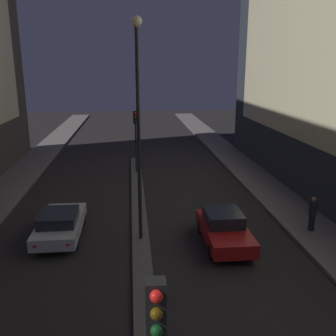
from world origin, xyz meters
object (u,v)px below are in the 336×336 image
car_left_lane (60,224)px  pedestrian_on_right_sidewalk (313,213)px  traffic_light_mid (136,128)px  street_lamp (138,107)px  car_right_lane (224,228)px

car_left_lane → pedestrian_on_right_sidewalk: 12.01m
traffic_light_mid → car_left_lane: size_ratio=1.04×
car_left_lane → pedestrian_on_right_sidewalk: (11.99, -0.74, 0.35)m
traffic_light_mid → street_lamp: size_ratio=0.47×
street_lamp → pedestrian_on_right_sidewalk: 9.71m
traffic_light_mid → car_right_lane: bearing=-72.6°
street_lamp → traffic_light_mid: bearing=90.0°
car_left_lane → car_right_lane: bearing=-10.6°
traffic_light_mid → car_left_lane: traffic_light_mid is taller
street_lamp → pedestrian_on_right_sidewalk: bearing=0.1°
pedestrian_on_right_sidewalk → street_lamp: bearing=-179.9°
traffic_light_mid → car_left_lane: bearing=-109.6°
street_lamp → car_right_lane: (3.75, -0.66, -5.45)m
traffic_light_mid → car_right_lane: (3.75, -11.95, -2.75)m
pedestrian_on_right_sidewalk → traffic_light_mid: bearing=126.1°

